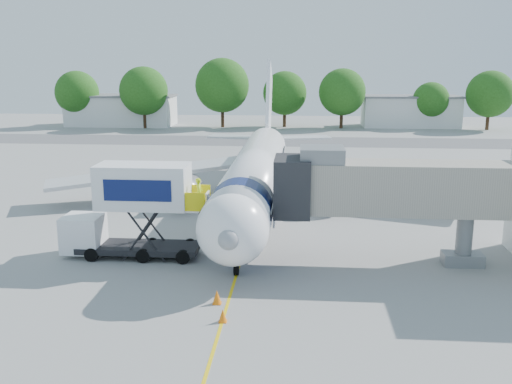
# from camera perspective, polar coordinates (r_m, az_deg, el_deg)

# --- Properties ---
(ground) EXTENTS (160.00, 160.00, 0.00)m
(ground) POSITION_cam_1_polar(r_m,az_deg,el_deg) (39.89, -0.45, -3.32)
(ground) COLOR gray
(ground) RESTS_ON ground
(guidance_line) EXTENTS (0.15, 70.00, 0.01)m
(guidance_line) POSITION_cam_1_polar(r_m,az_deg,el_deg) (39.89, -0.45, -3.31)
(guidance_line) COLOR yellow
(guidance_line) RESTS_ON ground
(taxiway_strip) EXTENTS (120.00, 10.00, 0.01)m
(taxiway_strip) POSITION_cam_1_polar(r_m,az_deg,el_deg) (80.97, 2.11, 5.10)
(taxiway_strip) COLOR #59595B
(taxiway_strip) RESTS_ON ground
(aircraft) EXTENTS (34.17, 37.73, 11.35)m
(aircraft) POSITION_cam_1_polar(r_m,az_deg,el_deg) (43.18, 0.01, 1.98)
(aircraft) COLOR white
(aircraft) RESTS_ON ground
(jet_bridge) EXTENTS (13.90, 3.20, 6.60)m
(jet_bridge) POSITION_cam_1_polar(r_m,az_deg,el_deg) (32.22, 12.75, 0.35)
(jet_bridge) COLOR #A39C8C
(jet_bridge) RESTS_ON ground
(catering_hiloader) EXTENTS (8.50, 2.44, 5.50)m
(catering_hiloader) POSITION_cam_1_polar(r_m,az_deg,el_deg) (33.65, -12.21, -1.86)
(catering_hiloader) COLOR black
(catering_hiloader) RESTS_ON ground
(ground_tug) EXTENTS (3.38, 2.19, 1.25)m
(ground_tug) POSITION_cam_1_polar(r_m,az_deg,el_deg) (25.10, -7.07, -12.03)
(ground_tug) COLOR white
(ground_tug) RESTS_ON ground
(safety_cone_a) EXTENTS (0.43, 0.43, 0.69)m
(safety_cone_a) POSITION_cam_1_polar(r_m,az_deg,el_deg) (27.44, -3.92, -10.44)
(safety_cone_a) COLOR orange
(safety_cone_a) RESTS_ON ground
(safety_cone_b) EXTENTS (0.38, 0.38, 0.60)m
(safety_cone_b) POSITION_cam_1_polar(r_m,az_deg,el_deg) (25.68, -3.35, -12.25)
(safety_cone_b) COLOR orange
(safety_cone_b) RESTS_ON ground
(outbuilding_left) EXTENTS (18.40, 8.40, 5.30)m
(outbuilding_left) POSITION_cam_1_polar(r_m,az_deg,el_deg) (103.35, -13.30, 7.98)
(outbuilding_left) COLOR silver
(outbuilding_left) RESTS_ON ground
(outbuilding_right) EXTENTS (16.40, 7.40, 5.30)m
(outbuilding_right) POSITION_cam_1_polar(r_m,az_deg,el_deg) (102.21, 15.15, 7.82)
(outbuilding_right) COLOR silver
(outbuilding_right) RESTS_ON ground
(tree_a) EXTENTS (7.41, 7.41, 9.45)m
(tree_a) POSITION_cam_1_polar(r_m,az_deg,el_deg) (103.58, -17.46, 9.45)
(tree_a) COLOR #382314
(tree_a) RESTS_ON ground
(tree_b) EXTENTS (8.01, 8.01, 10.21)m
(tree_b) POSITION_cam_1_polar(r_m,az_deg,el_deg) (97.89, -11.17, 9.89)
(tree_b) COLOR #382314
(tree_b) RESTS_ON ground
(tree_c) EXTENTS (9.08, 9.08, 11.58)m
(tree_c) POSITION_cam_1_polar(r_m,az_deg,el_deg) (97.73, -3.40, 10.60)
(tree_c) COLOR #382314
(tree_c) RESTS_ON ground
(tree_d) EXTENTS (7.38, 7.38, 9.41)m
(tree_d) POSITION_cam_1_polar(r_m,az_deg,el_deg) (98.18, 2.89, 9.84)
(tree_d) COLOR #382314
(tree_d) RESTS_ON ground
(tree_e) EXTENTS (7.76, 7.76, 9.90)m
(tree_e) POSITION_cam_1_polar(r_m,az_deg,el_deg) (97.18, 8.62, 9.86)
(tree_e) COLOR #382314
(tree_e) RESTS_ON ground
(tree_f) EXTENTS (6.01, 6.01, 7.67)m
(tree_f) POSITION_cam_1_polar(r_m,az_deg,el_deg) (100.66, 17.09, 8.76)
(tree_f) COLOR #382314
(tree_f) RESTS_ON ground
(tree_g) EXTENTS (7.53, 7.53, 9.60)m
(tree_g) POSITION_cam_1_polar(r_m,az_deg,el_deg) (101.02, 22.36, 9.05)
(tree_g) COLOR #382314
(tree_g) RESTS_ON ground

